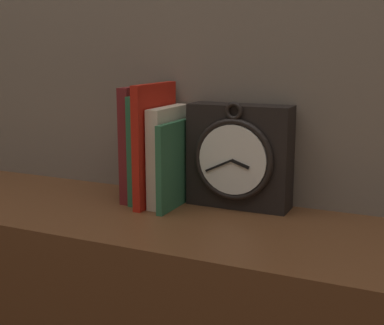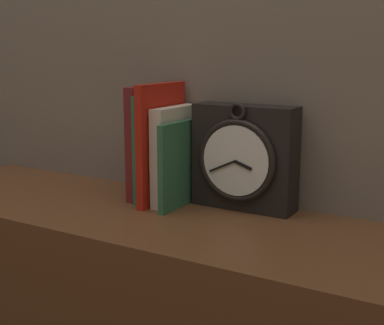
{
  "view_description": "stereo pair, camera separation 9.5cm",
  "coord_description": "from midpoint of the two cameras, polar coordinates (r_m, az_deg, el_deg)",
  "views": [
    {
      "loc": [
        0.39,
        -0.85,
        1.15
      ],
      "look_at": [
        0.0,
        0.0,
        0.95
      ],
      "focal_mm": 50.0,
      "sensor_mm": 36.0,
      "label": 1
    },
    {
      "loc": [
        0.47,
        -0.8,
        1.15
      ],
      "look_at": [
        0.0,
        0.0,
        0.95
      ],
      "focal_mm": 50.0,
      "sensor_mm": 36.0,
      "label": 2
    }
  ],
  "objects": [
    {
      "name": "book_slot4_green",
      "position": [
        1.06,
        1.56,
        -0.15
      ],
      "size": [
        0.01,
        0.16,
        0.17
      ],
      "color": "#2E6541",
      "rests_on": "bookshelf"
    },
    {
      "name": "book_slot1_green",
      "position": [
        1.1,
        -1.43,
        1.61
      ],
      "size": [
        0.02,
        0.13,
        0.22
      ],
      "color": "#296A42",
      "rests_on": "bookshelf"
    },
    {
      "name": "book_slot2_red",
      "position": [
        1.07,
        -0.74,
        2.01
      ],
      "size": [
        0.02,
        0.16,
        0.24
      ],
      "color": "red",
      "rests_on": "bookshelf"
    },
    {
      "name": "clock",
      "position": [
        1.04,
        8.15,
        0.51
      ],
      "size": [
        0.2,
        0.08,
        0.21
      ],
      "color": "black",
      "rests_on": "bookshelf"
    },
    {
      "name": "book_slot3_cream",
      "position": [
        1.07,
        0.67,
        0.76
      ],
      "size": [
        0.03,
        0.14,
        0.2
      ],
      "color": "beige",
      "rests_on": "bookshelf"
    },
    {
      "name": "book_slot0_maroon",
      "position": [
        1.11,
        -2.37,
        2.14
      ],
      "size": [
        0.02,
        0.12,
        0.23
      ],
      "color": "maroon",
      "rests_on": "bookshelf"
    }
  ]
}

